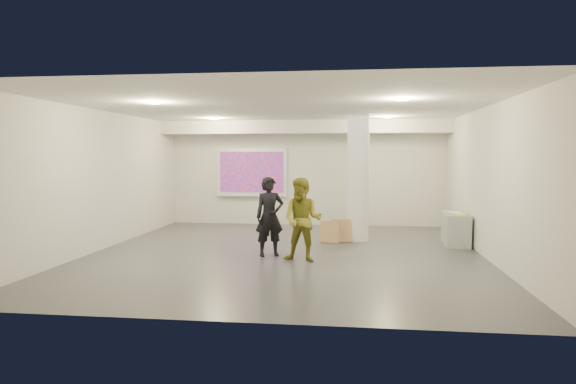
# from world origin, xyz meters

# --- Properties ---
(floor) EXTENTS (8.00, 9.00, 0.01)m
(floor) POSITION_xyz_m (0.00, 0.00, 0.00)
(floor) COLOR #383B40
(floor) RESTS_ON ground
(ceiling) EXTENTS (8.00, 9.00, 0.01)m
(ceiling) POSITION_xyz_m (0.00, 0.00, 3.00)
(ceiling) COLOR silver
(ceiling) RESTS_ON floor
(wall_back) EXTENTS (8.00, 0.01, 3.00)m
(wall_back) POSITION_xyz_m (0.00, 4.50, 1.50)
(wall_back) COLOR silver
(wall_back) RESTS_ON floor
(wall_front) EXTENTS (8.00, 0.01, 3.00)m
(wall_front) POSITION_xyz_m (0.00, -4.50, 1.50)
(wall_front) COLOR silver
(wall_front) RESTS_ON floor
(wall_left) EXTENTS (0.01, 9.00, 3.00)m
(wall_left) POSITION_xyz_m (-4.00, 0.00, 1.50)
(wall_left) COLOR silver
(wall_left) RESTS_ON floor
(wall_right) EXTENTS (0.01, 9.00, 3.00)m
(wall_right) POSITION_xyz_m (4.00, 0.00, 1.50)
(wall_right) COLOR silver
(wall_right) RESTS_ON floor
(soffit_band) EXTENTS (8.00, 1.10, 0.36)m
(soffit_band) POSITION_xyz_m (0.00, 3.95, 2.82)
(soffit_band) COLOR silver
(soffit_band) RESTS_ON ceiling
(downlight_nw) EXTENTS (0.22, 0.22, 0.02)m
(downlight_nw) POSITION_xyz_m (-2.20, 2.50, 2.98)
(downlight_nw) COLOR #F7CA8F
(downlight_nw) RESTS_ON ceiling
(downlight_ne) EXTENTS (0.22, 0.22, 0.02)m
(downlight_ne) POSITION_xyz_m (2.20, 2.50, 2.98)
(downlight_ne) COLOR #F7CA8F
(downlight_ne) RESTS_ON ceiling
(downlight_sw) EXTENTS (0.22, 0.22, 0.02)m
(downlight_sw) POSITION_xyz_m (-2.20, -1.50, 2.98)
(downlight_sw) COLOR #F7CA8F
(downlight_sw) RESTS_ON ceiling
(downlight_se) EXTENTS (0.22, 0.22, 0.02)m
(downlight_se) POSITION_xyz_m (2.20, -1.50, 2.98)
(downlight_se) COLOR #F7CA8F
(downlight_se) RESTS_ON ceiling
(column) EXTENTS (0.52, 0.52, 3.00)m
(column) POSITION_xyz_m (1.50, 1.80, 1.50)
(column) COLOR white
(column) RESTS_ON floor
(projection_screen) EXTENTS (2.10, 0.13, 1.42)m
(projection_screen) POSITION_xyz_m (-1.60, 4.45, 1.53)
(projection_screen) COLOR silver
(projection_screen) RESTS_ON wall_back
(credenza) EXTENTS (0.58, 1.26, 0.72)m
(credenza) POSITION_xyz_m (3.72, 1.53, 0.36)
(credenza) COLOR gray
(credenza) RESTS_ON floor
(papers_stack) EXTENTS (0.28, 0.34, 0.02)m
(papers_stack) POSITION_xyz_m (3.71, 1.56, 0.73)
(papers_stack) COLOR white
(papers_stack) RESTS_ON credenza
(postit_pad) EXTENTS (0.27, 0.33, 0.03)m
(postit_pad) POSITION_xyz_m (3.77, 1.23, 0.73)
(postit_pad) COLOR #FEF82F
(postit_pad) RESTS_ON credenza
(cardboard_back) EXTENTS (0.50, 0.21, 0.53)m
(cardboard_back) POSITION_xyz_m (1.12, 1.55, 0.27)
(cardboard_back) COLOR #A17A4E
(cardboard_back) RESTS_ON floor
(cardboard_front) EXTENTS (0.48, 0.22, 0.50)m
(cardboard_front) POSITION_xyz_m (0.85, 1.40, 0.25)
(cardboard_front) COLOR #A17A4E
(cardboard_front) RESTS_ON floor
(woman) EXTENTS (0.69, 0.59, 1.60)m
(woman) POSITION_xyz_m (-0.28, -0.32, 0.80)
(woman) COLOR black
(woman) RESTS_ON floor
(man) EXTENTS (0.88, 0.74, 1.61)m
(man) POSITION_xyz_m (0.43, -0.79, 0.80)
(man) COLOR olive
(man) RESTS_ON floor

